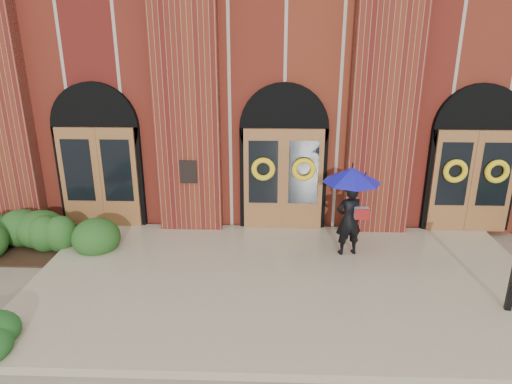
{
  "coord_description": "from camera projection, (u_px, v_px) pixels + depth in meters",
  "views": [
    {
      "loc": [
        -0.28,
        -7.79,
        4.75
      ],
      "look_at": [
        -0.59,
        1.0,
        1.68
      ],
      "focal_mm": 32.0,
      "sensor_mm": 36.0,
      "label": 1
    }
  ],
  "objects": [
    {
      "name": "ground",
      "position": [
        284.0,
        290.0,
        8.91
      ],
      "size": [
        90.0,
        90.0,
        0.0
      ],
      "primitive_type": "plane",
      "color": "gray",
      "rests_on": "ground"
    },
    {
      "name": "landing",
      "position": [
        284.0,
        283.0,
        9.03
      ],
      "size": [
        10.0,
        5.3,
        0.15
      ],
      "primitive_type": "cube",
      "color": "tan",
      "rests_on": "ground"
    },
    {
      "name": "church_building",
      "position": [
        281.0,
        71.0,
        16.05
      ],
      "size": [
        16.2,
        12.53,
        7.0
      ],
      "color": "maroon",
      "rests_on": "ground"
    },
    {
      "name": "man_with_umbrella",
      "position": [
        351.0,
        194.0,
        9.62
      ],
      "size": [
        1.49,
        1.49,
        1.97
      ],
      "rotation": [
        0.0,
        0.0,
        3.38
      ],
      "color": "black",
      "rests_on": "landing"
    },
    {
      "name": "hedge_wall_left",
      "position": [
        53.0,
        237.0,
        10.3
      ],
      "size": [
        3.08,
        1.23,
        0.79
      ],
      "primitive_type": "ellipsoid",
      "color": "#204818",
      "rests_on": "ground"
    }
  ]
}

